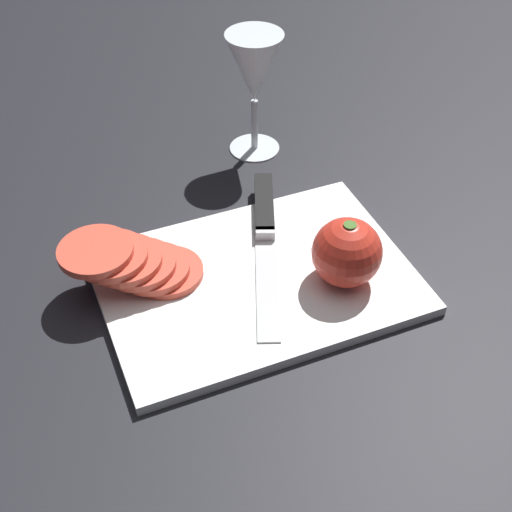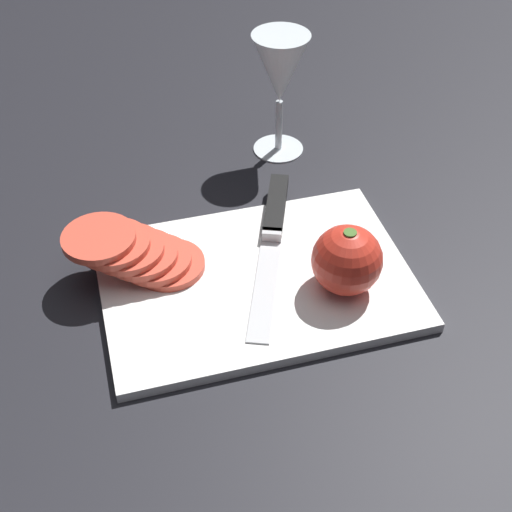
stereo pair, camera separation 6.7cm
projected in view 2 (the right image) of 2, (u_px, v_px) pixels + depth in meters
ground_plane at (325, 297)px, 0.76m from camera, size 3.00×3.00×0.00m
cutting_board at (256, 281)px, 0.77m from camera, size 0.33×0.23×0.01m
wine_glass at (280, 74)px, 0.88m from camera, size 0.07×0.07×0.16m
whole_tomato at (345, 257)px, 0.73m from camera, size 0.07×0.07×0.07m
knife at (274, 221)px, 0.82m from camera, size 0.12×0.25×0.01m
tomato_slice_stack_near at (135, 252)px, 0.76m from camera, size 0.15×0.09×0.05m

